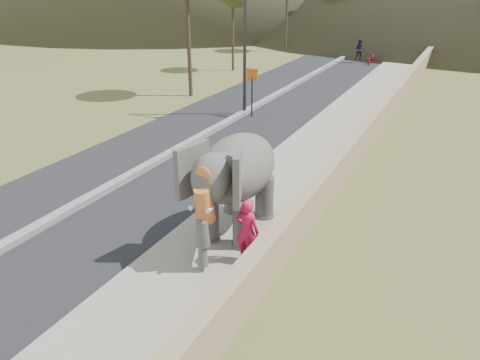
% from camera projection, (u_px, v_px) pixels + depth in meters
% --- Properties ---
extents(ground, '(160.00, 160.00, 0.00)m').
position_uv_depth(ground, '(199.00, 270.00, 11.29)').
color(ground, olive).
rests_on(ground, ground).
extents(road, '(7.00, 120.00, 0.03)m').
position_uv_depth(road, '(218.00, 129.00, 21.52)').
color(road, black).
rests_on(road, ground).
extents(median, '(0.35, 120.00, 0.22)m').
position_uv_depth(median, '(218.00, 127.00, 21.48)').
color(median, black).
rests_on(median, ground).
extents(walkway, '(3.00, 120.00, 0.15)m').
position_uv_depth(walkway, '(323.00, 144.00, 19.46)').
color(walkway, '#9E9687').
rests_on(walkway, ground).
extents(parapet, '(0.30, 120.00, 1.10)m').
position_uv_depth(parapet, '(364.00, 139.00, 18.60)').
color(parapet, tan).
rests_on(parapet, ground).
extents(lamppost, '(1.76, 0.36, 8.00)m').
position_uv_depth(lamppost, '(251.00, 14.00, 21.74)').
color(lamppost, '#2B2C30').
rests_on(lamppost, ground).
extents(signboard, '(0.60, 0.08, 2.40)m').
position_uv_depth(signboard, '(252.00, 84.00, 22.82)').
color(signboard, '#2D2D33').
rests_on(signboard, ground).
extents(elephant_and_man, '(2.37, 3.96, 2.76)m').
position_uv_depth(elephant_and_man, '(238.00, 182.00, 12.37)').
color(elephant_and_man, '#615E58').
rests_on(elephant_and_man, ground).
extents(motorcyclist, '(1.78, 1.87, 1.86)m').
position_uv_depth(motorcyclist, '(367.00, 55.00, 37.10)').
color(motorcyclist, maroon).
rests_on(motorcyclist, ground).
extents(trees, '(41.65, 32.69, 8.19)m').
position_uv_depth(trees, '(424.00, 16.00, 34.83)').
color(trees, '#473828').
rests_on(trees, ground).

